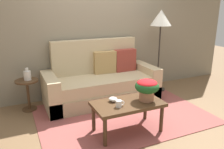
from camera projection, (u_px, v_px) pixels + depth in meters
name	position (u px, v px, depth m)	size (l,w,h in m)	color
ground_plane	(124.00, 116.00, 3.73)	(14.00, 14.00, 0.00)	brown
wall_back	(95.00, 28.00, 4.45)	(6.40, 0.12, 2.63)	gray
area_rug	(123.00, 114.00, 3.77)	(2.70, 1.86, 0.01)	#994C47
couch	(101.00, 83.00, 4.30)	(2.08, 0.86, 1.12)	tan
coffee_table	(128.00, 106.00, 3.17)	(0.97, 0.53, 0.45)	#442D1B
side_table	(28.00, 89.00, 3.85)	(0.38, 0.38, 0.54)	#4C331E
floor_lamp	(161.00, 23.00, 4.51)	(0.42, 0.42, 1.65)	#2D2823
potted_plant	(147.00, 87.00, 3.17)	(0.34, 0.34, 0.30)	#A36B4C
coffee_mug	(119.00, 104.00, 3.00)	(0.13, 0.08, 0.09)	white
snack_bowl	(113.00, 99.00, 3.17)	(0.12, 0.12, 0.06)	silver
table_vase	(27.00, 75.00, 3.78)	(0.12, 0.12, 0.21)	silver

